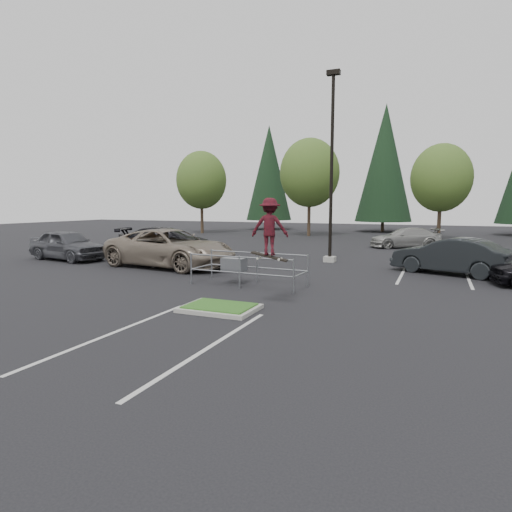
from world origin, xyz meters
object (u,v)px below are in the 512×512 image
at_px(light_pole, 331,178).
at_px(decid_c, 441,180).
at_px(skateboarder, 270,227).
at_px(conif_a, 269,173).
at_px(car_r_charc, 451,256).
at_px(car_l_tan, 170,248).
at_px(car_far_silver, 407,238).
at_px(car_l_black, 165,241).
at_px(cart_corral, 237,265).
at_px(decid_a, 202,182).
at_px(conif_b, 385,163).
at_px(car_l_grey, 67,245).
at_px(decid_b, 310,175).

relative_size(light_pole, decid_c, 1.21).
bearing_deg(skateboarder, conif_a, -78.93).
bearing_deg(conif_a, car_r_charc, -55.63).
relative_size(decid_c, car_l_tan, 1.22).
bearing_deg(car_far_silver, car_l_tan, -59.37).
bearing_deg(car_l_black, skateboarder, -152.04).
relative_size(cart_corral, car_far_silver, 0.89).
height_order(light_pole, car_far_silver, light_pole).
height_order(decid_a, decid_c, decid_a).
xyz_separation_m(conif_b, car_far_silver, (3.87, -18.68, -7.12)).
xyz_separation_m(conif_b, car_l_tan, (-6.50, -33.50, -6.89)).
relative_size(skateboarder, car_l_grey, 0.38).
bearing_deg(car_r_charc, light_pole, -86.98).
distance_m(conif_b, car_l_grey, 36.79).
height_order(car_l_tan, car_far_silver, car_l_tan).
xyz_separation_m(decid_b, car_far_silver, (9.88, -8.71, -5.31)).
bearing_deg(light_pole, car_l_black, -177.27).
relative_size(conif_b, car_l_black, 2.44).
height_order(car_l_grey, car_r_charc, car_l_grey).
distance_m(light_pole, decid_c, 18.67).
xyz_separation_m(light_pole, skateboarder, (0.70, -11.00, -2.10)).
distance_m(decid_b, car_l_black, 20.12).
bearing_deg(decid_a, car_l_grey, -78.92).
bearing_deg(skateboarder, car_r_charc, -130.63).
distance_m(car_l_black, car_far_silver, 17.26).
bearing_deg(skateboarder, decid_c, -109.66).
bearing_deg(skateboarder, light_pole, -96.58).
relative_size(light_pole, car_far_silver, 2.01).
relative_size(decid_a, car_l_black, 1.50).
bearing_deg(conif_a, skateboarder, -68.71).
bearing_deg(car_l_grey, car_far_silver, -40.42).
distance_m(light_pole, decid_b, 19.70).
bearing_deg(decid_c, car_l_black, -131.05).
relative_size(conif_a, skateboarder, 6.80).
bearing_deg(conif_b, light_pole, -88.99).
relative_size(conif_a, car_far_silver, 2.58).
bearing_deg(car_far_silver, car_l_grey, -73.92).
distance_m(light_pole, cart_corral, 9.01).
height_order(decid_b, decid_c, decid_b).
bearing_deg(conif_b, decid_c, -60.68).
bearing_deg(car_l_tan, decid_c, -21.44).
xyz_separation_m(cart_corral, car_far_silver, (5.20, 17.79, -0.05)).
height_order(decid_b, skateboarder, decid_b).
bearing_deg(car_far_silver, decid_c, 140.76).
xyz_separation_m(light_pole, decid_a, (-18.51, 18.03, 1.02)).
height_order(decid_b, car_l_black, decid_b).
xyz_separation_m(decid_a, conif_b, (18.01, 10.47, 2.27)).
bearing_deg(car_l_grey, decid_c, -31.38).
bearing_deg(car_l_black, cart_corral, -149.67).
height_order(decid_c, conif_b, conif_b).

